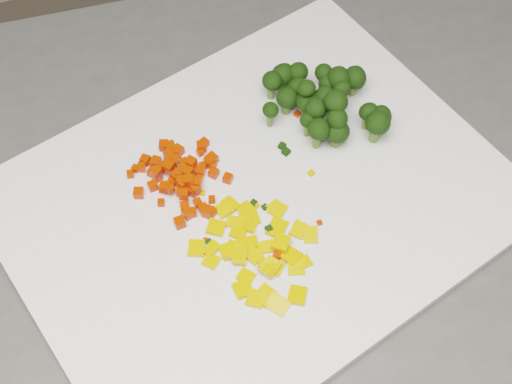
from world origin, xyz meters
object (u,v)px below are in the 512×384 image
object	(u,v)px
carrot_pile	(179,175)
pepper_pile	(257,251)
cutting_board	(256,200)
counter_block	(252,361)
broccoli_pile	(322,104)

from	to	relation	value
carrot_pile	pepper_pile	xyz separation A→B (m)	(0.05, -0.11, -0.01)
carrot_pile	cutting_board	bearing A→B (deg)	-32.44
counter_block	pepper_pile	xyz separation A→B (m)	(-0.01, -0.05, 0.47)
counter_block	pepper_pile	distance (m)	0.48
broccoli_pile	carrot_pile	bearing A→B (deg)	-172.07
counter_block	carrot_pile	distance (m)	0.49
counter_block	cutting_board	bearing A→B (deg)	47.19
carrot_pile	counter_block	bearing A→B (deg)	-45.45
counter_block	cutting_board	size ratio (longest dim) A/B	2.05
carrot_pile	pepper_pile	world-z (taller)	carrot_pile
pepper_pile	carrot_pile	bearing A→B (deg)	113.41
carrot_pile	pepper_pile	bearing A→B (deg)	-66.59
counter_block	cutting_board	world-z (taller)	cutting_board
counter_block	cutting_board	xyz separation A→B (m)	(0.01, 0.01, 0.46)
counter_block	pepper_pile	size ratio (longest dim) A/B	7.94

